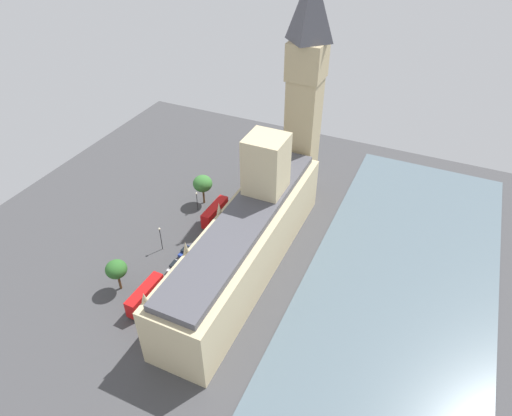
{
  "coord_description": "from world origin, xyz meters",
  "views": [
    {
      "loc": [
        -36.01,
        68.68,
        76.0
      ],
      "look_at": [
        1.0,
        -12.31,
        8.5
      ],
      "focal_mm": 31.49,
      "sensor_mm": 36.0,
      "label": 1
    }
  ],
  "objects_px": {
    "parliament_building": "(249,236)",
    "clock_tower": "(305,89)",
    "double_decker_bus_midblock": "(145,295)",
    "plane_tree_near_tower": "(203,184)",
    "car_silver_by_river_gate": "(175,266)",
    "street_lamp_opposite_hall": "(160,235)",
    "car_blue_trailing": "(186,251)",
    "double_decker_bus_leading": "(215,212)",
    "pedestrian_kerbside": "(236,229)",
    "car_white_under_trees": "(246,198)",
    "plane_tree_far_end": "(116,269)",
    "street_lamp_corner": "(197,198)"
  },
  "relations": [
    {
      "from": "double_decker_bus_midblock",
      "to": "plane_tree_near_tower",
      "type": "bearing_deg",
      "value": -77.66
    },
    {
      "from": "plane_tree_near_tower",
      "to": "street_lamp_corner",
      "type": "relative_size",
      "value": 1.49
    },
    {
      "from": "clock_tower",
      "to": "street_lamp_opposite_hall",
      "type": "height_order",
      "value": "clock_tower"
    },
    {
      "from": "clock_tower",
      "to": "plane_tree_near_tower",
      "type": "relative_size",
      "value": 6.91
    },
    {
      "from": "parliament_building",
      "to": "double_decker_bus_midblock",
      "type": "relative_size",
      "value": 5.9
    },
    {
      "from": "clock_tower",
      "to": "double_decker_bus_leading",
      "type": "xyz_separation_m",
      "value": [
        15.66,
        22.16,
        -28.87
      ]
    },
    {
      "from": "pedestrian_kerbside",
      "to": "street_lamp_corner",
      "type": "height_order",
      "value": "street_lamp_corner"
    },
    {
      "from": "car_blue_trailing",
      "to": "pedestrian_kerbside",
      "type": "xyz_separation_m",
      "value": [
        -7.35,
        -12.9,
        -0.12
      ]
    },
    {
      "from": "clock_tower",
      "to": "car_silver_by_river_gate",
      "type": "distance_m",
      "value": 54.69
    },
    {
      "from": "double_decker_bus_midblock",
      "to": "clock_tower",
      "type": "bearing_deg",
      "value": -104.19
    },
    {
      "from": "pedestrian_kerbside",
      "to": "car_white_under_trees",
      "type": "bearing_deg",
      "value": -146.9
    },
    {
      "from": "pedestrian_kerbside",
      "to": "plane_tree_far_end",
      "type": "bearing_deg",
      "value": -8.55
    },
    {
      "from": "car_blue_trailing",
      "to": "plane_tree_far_end",
      "type": "bearing_deg",
      "value": 66.89
    },
    {
      "from": "car_white_under_trees",
      "to": "street_lamp_opposite_hall",
      "type": "height_order",
      "value": "street_lamp_opposite_hall"
    },
    {
      "from": "pedestrian_kerbside",
      "to": "street_lamp_opposite_hall",
      "type": "xyz_separation_m",
      "value": [
        13.6,
        13.75,
        3.95
      ]
    },
    {
      "from": "double_decker_bus_midblock",
      "to": "street_lamp_opposite_hall",
      "type": "distance_m",
      "value": 17.72
    },
    {
      "from": "plane_tree_far_end",
      "to": "plane_tree_near_tower",
      "type": "bearing_deg",
      "value": -91.32
    },
    {
      "from": "car_silver_by_river_gate",
      "to": "plane_tree_far_end",
      "type": "relative_size",
      "value": 0.52
    },
    {
      "from": "double_decker_bus_midblock",
      "to": "plane_tree_near_tower",
      "type": "xyz_separation_m",
      "value": [
        7.17,
        -37.63,
        3.84
      ]
    },
    {
      "from": "parliament_building",
      "to": "clock_tower",
      "type": "height_order",
      "value": "clock_tower"
    },
    {
      "from": "double_decker_bus_midblock",
      "to": "plane_tree_far_end",
      "type": "xyz_separation_m",
      "value": [
        8.01,
        -1.26,
        3.31
      ]
    },
    {
      "from": "car_silver_by_river_gate",
      "to": "double_decker_bus_midblock",
      "type": "height_order",
      "value": "double_decker_bus_midblock"
    },
    {
      "from": "parliament_building",
      "to": "car_blue_trailing",
      "type": "xyz_separation_m",
      "value": [
        15.61,
        3.5,
        -7.87
      ]
    },
    {
      "from": "parliament_building",
      "to": "car_blue_trailing",
      "type": "bearing_deg",
      "value": 12.64
    },
    {
      "from": "plane_tree_near_tower",
      "to": "street_lamp_corner",
      "type": "xyz_separation_m",
      "value": [
        -0.17,
        3.82,
        -2.3
      ]
    },
    {
      "from": "car_silver_by_river_gate",
      "to": "double_decker_bus_midblock",
      "type": "distance_m",
      "value": 11.62
    },
    {
      "from": "car_white_under_trees",
      "to": "car_blue_trailing",
      "type": "relative_size",
      "value": 1.13
    },
    {
      "from": "clock_tower",
      "to": "plane_tree_near_tower",
      "type": "bearing_deg",
      "value": 36.28
    },
    {
      "from": "street_lamp_corner",
      "to": "street_lamp_opposite_hall",
      "type": "relative_size",
      "value": 0.87
    },
    {
      "from": "plane_tree_far_end",
      "to": "car_blue_trailing",
      "type": "bearing_deg",
      "value": -115.1
    },
    {
      "from": "plane_tree_near_tower",
      "to": "street_lamp_corner",
      "type": "bearing_deg",
      "value": 92.57
    },
    {
      "from": "plane_tree_far_end",
      "to": "double_decker_bus_leading",
      "type": "bearing_deg",
      "value": -103.93
    },
    {
      "from": "clock_tower",
      "to": "parliament_building",
      "type": "bearing_deg",
      "value": 89.57
    },
    {
      "from": "car_silver_by_river_gate",
      "to": "plane_tree_near_tower",
      "type": "xyz_separation_m",
      "value": [
        6.97,
        -26.14,
        5.59
      ]
    },
    {
      "from": "street_lamp_corner",
      "to": "street_lamp_opposite_hall",
      "type": "distance_m",
      "value": 17.61
    },
    {
      "from": "parliament_building",
      "to": "double_decker_bus_leading",
      "type": "bearing_deg",
      "value": -36.4
    },
    {
      "from": "car_blue_trailing",
      "to": "clock_tower",
      "type": "bearing_deg",
      "value": -111.21
    },
    {
      "from": "plane_tree_near_tower",
      "to": "street_lamp_opposite_hall",
      "type": "xyz_separation_m",
      "value": [
        -0.31,
        21.42,
        -1.76
      ]
    },
    {
      "from": "clock_tower",
      "to": "plane_tree_far_end",
      "type": "height_order",
      "value": "clock_tower"
    },
    {
      "from": "car_white_under_trees",
      "to": "parliament_building",
      "type": "bearing_deg",
      "value": -62.56
    },
    {
      "from": "parliament_building",
      "to": "pedestrian_kerbside",
      "type": "xyz_separation_m",
      "value": [
        8.26,
        -9.4,
        -7.99
      ]
    },
    {
      "from": "double_decker_bus_leading",
      "to": "car_silver_by_river_gate",
      "type": "height_order",
      "value": "double_decker_bus_leading"
    },
    {
      "from": "double_decker_bus_leading",
      "to": "car_silver_by_river_gate",
      "type": "relative_size",
      "value": 2.52
    },
    {
      "from": "plane_tree_near_tower",
      "to": "plane_tree_far_end",
      "type": "relative_size",
      "value": 1.1
    },
    {
      "from": "clock_tower",
      "to": "pedestrian_kerbside",
      "type": "xyz_separation_m",
      "value": [
        8.51,
        24.12,
        -30.74
      ]
    },
    {
      "from": "car_blue_trailing",
      "to": "pedestrian_kerbside",
      "type": "relative_size",
      "value": 2.4
    },
    {
      "from": "car_silver_by_river_gate",
      "to": "street_lamp_corner",
      "type": "distance_m",
      "value": 23.56
    },
    {
      "from": "parliament_building",
      "to": "car_blue_trailing",
      "type": "height_order",
      "value": "parliament_building"
    },
    {
      "from": "clock_tower",
      "to": "plane_tree_far_end",
      "type": "relative_size",
      "value": 7.59
    },
    {
      "from": "pedestrian_kerbside",
      "to": "street_lamp_opposite_hall",
      "type": "bearing_deg",
      "value": -26.03
    }
  ]
}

